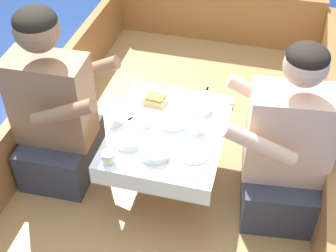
{
  "coord_description": "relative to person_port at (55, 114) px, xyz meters",
  "views": [
    {
      "loc": [
        0.45,
        -1.77,
        2.22
      ],
      "look_at": [
        0.0,
        -0.04,
        0.65
      ],
      "focal_mm": 50.0,
      "sensor_mm": 36.0,
      "label": 1
    }
  ],
  "objects": [
    {
      "name": "gunwale_port",
      "position": [
        -0.23,
        0.11,
        -0.23
      ],
      "size": [
        0.06,
        3.15,
        0.37
      ],
      "primitive_type": "cube",
      "color": "#936033",
      "rests_on": "boat_deck"
    },
    {
      "name": "person_starboard",
      "position": [
        1.18,
        0.04,
        -0.03
      ],
      "size": [
        0.56,
        0.49,
        0.98
      ],
      "rotation": [
        0.0,
        0.0,
        3.26
      ],
      "color": "#333847",
      "rests_on": "boat_deck"
    },
    {
      "name": "bowl_port_near",
      "position": [
        0.43,
        -0.08,
        -0.01
      ],
      "size": [
        0.13,
        0.13,
        0.04
      ],
      "color": "silver",
      "rests_on": "cockpit_table"
    },
    {
      "name": "sandwich",
      "position": [
        0.47,
        0.25,
        -0.0
      ],
      "size": [
        0.12,
        0.1,
        0.05
      ],
      "rotation": [
        0.0,
        0.0,
        -0.1
      ],
      "color": "#E0BC7F",
      "rests_on": "plate_sandwich"
    },
    {
      "name": "coffee_cup_port",
      "position": [
        0.74,
        0.08,
        -0.0
      ],
      "size": [
        0.09,
        0.07,
        0.06
      ],
      "color": "silver",
      "rests_on": "cockpit_table"
    },
    {
      "name": "utensil_knife_starboard",
      "position": [
        0.81,
        -0.2,
        -0.03
      ],
      "size": [
        0.09,
        0.16,
        0.0
      ],
      "rotation": [
        0.0,
        0.0,
        1.1
      ],
      "color": "silver",
      "rests_on": "cockpit_table"
    },
    {
      "name": "person_port",
      "position": [
        0.0,
        0.0,
        0.0
      ],
      "size": [
        0.53,
        0.45,
        1.01
      ],
      "rotation": [
        0.0,
        0.0,
        0.03
      ],
      "color": "#333847",
      "rests_on": "boat_deck"
    },
    {
      "name": "coffee_cup_starboard",
      "position": [
        0.46,
        0.06,
        -0.01
      ],
      "size": [
        0.09,
        0.06,
        0.05
      ],
      "color": "silver",
      "rests_on": "cockpit_table"
    },
    {
      "name": "utensil_fork_port",
      "position": [
        0.36,
        0.05,
        -0.03
      ],
      "size": [
        0.1,
        0.16,
        0.0
      ],
      "rotation": [
        0.0,
        0.0,
        1.07
      ],
      "color": "silver",
      "rests_on": "cockpit_table"
    },
    {
      "name": "utensil_spoon_port",
      "position": [
        0.65,
        -0.16,
        -0.03
      ],
      "size": [
        0.08,
        0.16,
        0.01
      ],
      "rotation": [
        0.0,
        0.0,
        1.91
      ],
      "color": "silver",
      "rests_on": "cockpit_table"
    },
    {
      "name": "utensil_spoon_starboard",
      "position": [
        0.85,
        0.32,
        -0.03
      ],
      "size": [
        0.1,
        0.15,
        0.01
      ],
      "rotation": [
        0.0,
        0.0,
        1.05
      ],
      "color": "silver",
      "rests_on": "cockpit_table"
    },
    {
      "name": "bowl_starboard_near",
      "position": [
        0.72,
        0.26,
        -0.01
      ],
      "size": [
        0.11,
        0.11,
        0.04
      ],
      "color": "silver",
      "rests_on": "cockpit_table"
    },
    {
      "name": "utensil_fork_starboard",
      "position": [
        0.72,
        0.4,
        -0.03
      ],
      "size": [
        0.03,
        0.17,
        0.0
      ],
      "rotation": [
        0.0,
        0.0,
        1.49
      ],
      "color": "silver",
      "rests_on": "cockpit_table"
    },
    {
      "name": "plate_bread",
      "position": [
        0.76,
        -0.08,
        -0.03
      ],
      "size": [
        0.15,
        0.15,
        0.01
      ],
      "color": "silver",
      "rests_on": "cockpit_table"
    },
    {
      "name": "tin_can",
      "position": [
        0.38,
        -0.23,
        -0.01
      ],
      "size": [
        0.07,
        0.07,
        0.05
      ],
      "color": "silver",
      "rests_on": "cockpit_table"
    },
    {
      "name": "bowl_port_far",
      "position": [
        0.58,
        -0.13,
        -0.01
      ],
      "size": [
        0.14,
        0.14,
        0.04
      ],
      "color": "silver",
      "rests_on": "cockpit_table"
    },
    {
      "name": "bowl_center_far",
      "position": [
        0.61,
        0.12,
        -0.01
      ],
      "size": [
        0.15,
        0.15,
        0.04
      ],
      "color": "silver",
      "rests_on": "cockpit_table"
    },
    {
      "name": "gunwale_starboard",
      "position": [
        1.41,
        0.11,
        -0.23
      ],
      "size": [
        0.06,
        3.15,
        0.37
      ],
      "primitive_type": "cube",
      "color": "#936033",
      "rests_on": "boat_deck"
    },
    {
      "name": "cockpit_table",
      "position": [
        0.59,
        0.07,
        -0.08
      ],
      "size": [
        0.58,
        0.72,
        0.38
      ],
      "color": "#B2B2B7",
      "rests_on": "boat_deck"
    },
    {
      "name": "ground_plane",
      "position": [
        0.59,
        0.11,
        -0.67
      ],
      "size": [
        60.0,
        60.0,
        0.0
      ],
      "primitive_type": "plane",
      "color": "navy"
    },
    {
      "name": "bow_coaming",
      "position": [
        0.59,
        1.65,
        -0.2
      ],
      "size": [
        1.58,
        0.06,
        0.43
      ],
      "primitive_type": "cube",
      "color": "#936033",
      "rests_on": "boat_deck"
    },
    {
      "name": "boat_deck",
      "position": [
        0.59,
        0.11,
        -0.54
      ],
      "size": [
        1.7,
        3.15,
        0.25
      ],
      "primitive_type": "cube",
      "color": "#A87F4C",
      "rests_on": "ground_plane"
    },
    {
      "name": "plate_sandwich",
      "position": [
        0.47,
        0.25,
        -0.03
      ],
      "size": [
        0.19,
        0.19,
        0.01
      ],
      "color": "silver",
      "rests_on": "cockpit_table"
    }
  ]
}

